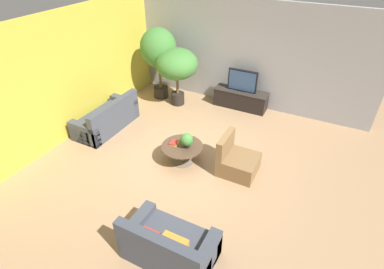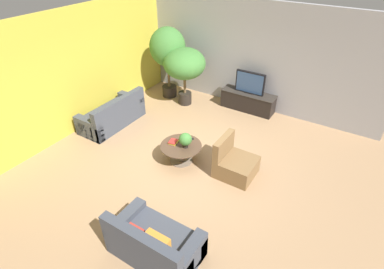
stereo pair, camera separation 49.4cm
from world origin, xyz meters
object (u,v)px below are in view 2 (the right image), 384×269
(coffee_table, at_px, (181,150))
(potted_plant_tabletop, at_px, (185,140))
(potted_palm_corner, at_px, (185,65))
(couch_by_wall, at_px, (113,115))
(armchair_wicker, at_px, (234,163))
(couch_near_entry, at_px, (154,244))
(media_console, at_px, (248,101))
(television, at_px, (250,83))
(potted_palm_tall, at_px, (168,49))

(coffee_table, distance_m, potted_plant_tabletop, 0.35)
(potted_palm_corner, distance_m, potted_plant_tabletop, 2.93)
(couch_by_wall, height_order, armchair_wicker, armchair_wicker)
(couch_by_wall, distance_m, potted_palm_corner, 2.46)
(coffee_table, height_order, couch_near_entry, couch_near_entry)
(potted_palm_corner, bearing_deg, media_console, 20.28)
(television, xyz_separation_m, armchair_wicker, (0.89, -2.81, -0.58))
(armchair_wicker, distance_m, potted_plant_tabletop, 1.17)
(coffee_table, distance_m, armchair_wicker, 1.23)
(potted_palm_tall, height_order, potted_palm_corner, potted_palm_tall)
(coffee_table, height_order, armchair_wicker, armchair_wicker)
(armchair_wicker, relative_size, potted_palm_corner, 0.50)
(potted_palm_corner, relative_size, potted_plant_tabletop, 4.87)
(media_console, distance_m, couch_near_entry, 5.35)
(media_console, distance_m, potted_palm_tall, 2.81)
(armchair_wicker, height_order, potted_plant_tabletop, armchair_wicker)
(media_console, bearing_deg, coffee_table, -95.84)
(couch_near_entry, bearing_deg, potted_palm_tall, -56.79)
(coffee_table, bearing_deg, potted_palm_tall, 130.16)
(potted_plant_tabletop, bearing_deg, potted_palm_tall, 131.69)
(media_console, bearing_deg, couch_near_entry, -82.76)
(couch_near_entry, relative_size, potted_palm_corner, 0.84)
(media_console, height_order, armchair_wicker, armchair_wicker)
(couch_near_entry, relative_size, potted_palm_tall, 0.66)
(media_console, bearing_deg, armchair_wicker, -72.48)
(potted_plant_tabletop, bearing_deg, media_console, 86.36)
(couch_near_entry, xyz_separation_m, potted_plant_tabletop, (-0.87, 2.25, 0.36))
(television, height_order, armchair_wicker, television)
(potted_palm_corner, bearing_deg, potted_palm_tall, 166.45)
(couch_near_entry, height_order, potted_plant_tabletop, couch_near_entry)
(potted_palm_tall, relative_size, potted_palm_corner, 1.26)
(coffee_table, bearing_deg, potted_plant_tabletop, 1.29)
(armchair_wicker, bearing_deg, potted_plant_tabletop, 102.83)
(television, distance_m, coffee_table, 3.12)
(television, relative_size, armchair_wicker, 0.99)
(coffee_table, xyz_separation_m, armchair_wicker, (1.20, 0.25, -0.03))
(couch_by_wall, height_order, potted_palm_corner, potted_palm_corner)
(media_console, bearing_deg, couch_by_wall, -135.61)
(coffee_table, height_order, couch_by_wall, couch_by_wall)
(coffee_table, distance_m, potted_palm_corner, 2.96)
(television, bearing_deg, couch_by_wall, -135.62)
(television, distance_m, potted_plant_tabletop, 3.07)
(media_console, height_order, couch_by_wall, couch_by_wall)
(potted_palm_tall, relative_size, potted_plant_tabletop, 6.14)
(media_console, height_order, television, television)
(couch_near_entry, bearing_deg, couch_by_wall, -37.09)
(potted_palm_tall, xyz_separation_m, potted_plant_tabletop, (2.29, -2.57, -0.87))
(media_console, height_order, potted_palm_corner, potted_palm_corner)
(armchair_wicker, relative_size, potted_plant_tabletop, 2.44)
(potted_plant_tabletop, bearing_deg, armchair_wicker, 12.83)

